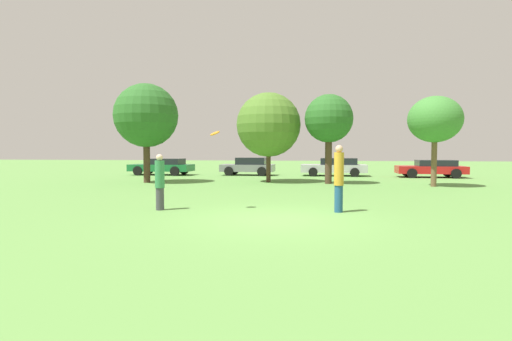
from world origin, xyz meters
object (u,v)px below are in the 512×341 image
frisbee (215,133)px  tree_2 (329,119)px  parked_car_red (432,168)px  person_thrower (160,182)px  person_catcher (339,178)px  tree_1 (269,125)px  parked_car_grey (249,166)px  tree_3 (435,120)px  parked_car_green (163,166)px  tree_0 (146,116)px  parked_car_silver (335,167)px

frisbee → tree_2: 10.82m
frisbee → parked_car_red: frisbee is taller
person_thrower → person_catcher: (5.29, 0.34, 0.15)m
frisbee → parked_car_red: size_ratio=0.07×
tree_1 → parked_car_grey: size_ratio=1.30×
tree_3 → parked_car_grey: 13.31m
tree_1 → tree_3: (8.43, -1.58, 0.07)m
person_catcher → tree_1: bearing=-76.6°
person_catcher → frisbee: bearing=-2.9°
tree_1 → frisbee: bearing=-91.9°
person_thrower → tree_1: bearing=76.1°
tree_3 → parked_car_green: size_ratio=0.98×
frisbee → tree_0: (-6.30, 9.39, 1.40)m
person_thrower → parked_car_green: 17.69m
person_thrower → parked_car_red: bearing=49.8°
parked_car_green → parked_car_red: (18.70, 0.07, -0.03)m
tree_3 → parked_car_red: 7.79m
person_thrower → parked_car_red: person_thrower is taller
parked_car_green → parked_car_grey: bearing=-172.6°
tree_3 → parked_car_green: (-16.86, 7.02, -2.65)m
person_thrower → parked_car_silver: bearing=67.2°
tree_0 → parked_car_grey: (4.51, 7.42, -3.03)m
tree_2 → parked_car_green: size_ratio=1.05×
person_thrower → tree_2: (5.30, 10.41, 2.60)m
tree_3 → parked_car_silver: bearing=119.6°
tree_0 → tree_1: 6.81m
person_thrower → tree_2: bearing=59.3°
tree_1 → parked_car_silver: 7.83m
person_catcher → parked_car_silver: (0.68, 16.93, -0.35)m
parked_car_silver → parked_car_grey: bearing=3.2°
person_catcher → tree_2: (0.01, 10.07, 2.45)m
tree_1 → parked_car_silver: (3.99, 6.23, -2.57)m
tree_2 → parked_car_silver: tree_2 is taller
tree_0 → tree_1: (6.65, 1.36, -0.48)m
parked_car_grey → tree_0: bearing=60.3°
tree_1 → person_thrower: bearing=-100.2°
tree_1 → parked_car_green: bearing=147.2°
person_thrower → parked_car_grey: 17.11m
parked_car_red → tree_1: bearing=29.8°
tree_0 → tree_1: tree_0 is taller
parked_car_silver → frisbee: bearing=77.3°
person_thrower → frisbee: (1.63, 0.29, 1.44)m
tree_1 → parked_car_silver: tree_1 is taller
tree_0 → parked_car_green: size_ratio=1.20×
person_catcher → tree_0: bearing=-46.9°
tree_1 → tree_2: 3.38m
person_thrower → tree_3: size_ratio=0.38×
frisbee → tree_3: bearing=46.2°
parked_car_grey → tree_2: bearing=130.8°
tree_0 → tree_2: (9.97, 0.73, -0.25)m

